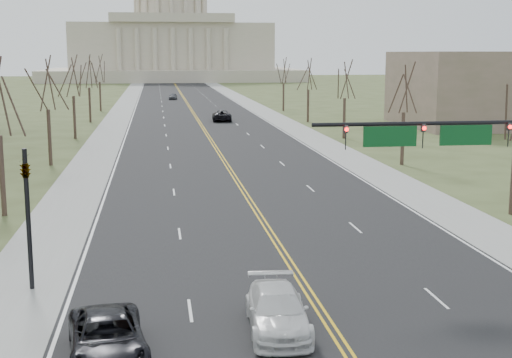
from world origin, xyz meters
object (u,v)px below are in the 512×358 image
object	(u,v)px
car_sb_outer_lead	(107,338)
car_far_sb	(173,96)
signal_left	(27,203)
car_sb_inner_second	(277,311)
signal_mast	(464,146)
car_far_nb	(222,116)

from	to	relation	value
car_sb_outer_lead	car_far_sb	size ratio (longest dim) A/B	1.29
signal_left	car_sb_inner_second	distance (m)	11.61
signal_mast	car_sb_inner_second	distance (m)	12.23
signal_mast	car_far_nb	distance (m)	74.01
signal_left	car_far_nb	xyz separation A→B (m)	(14.86, 73.73, -2.91)
car_sb_outer_lead	car_far_sb	xyz separation A→B (m)	(5.37, 131.14, -0.04)
car_sb_inner_second	signal_left	bearing A→B (deg)	151.15
car_far_nb	car_far_sb	xyz separation A→B (m)	(-5.86, 49.82, -0.10)
signal_mast	car_far_nb	bearing A→B (deg)	93.17
car_sb_outer_lead	car_sb_inner_second	world-z (taller)	car_sb_inner_second
car_sb_outer_lead	car_far_nb	world-z (taller)	car_far_nb
car_sb_inner_second	car_far_sb	bearing A→B (deg)	93.47
signal_mast	signal_left	distance (m)	19.06
signal_left	car_far_nb	bearing A→B (deg)	78.61
signal_left	car_sb_inner_second	bearing A→B (deg)	-32.09
signal_left	car_sb_outer_lead	world-z (taller)	signal_left
signal_mast	car_sb_outer_lead	bearing A→B (deg)	-153.66
car_sb_inner_second	car_far_nb	distance (m)	79.87
car_far_nb	car_far_sb	world-z (taller)	car_far_nb
signal_mast	car_sb_outer_lead	xyz separation A→B (m)	(-15.32, -7.58, -5.02)
car_sb_outer_lead	car_far_nb	size ratio (longest dim) A/B	0.91
signal_mast	signal_left	bearing A→B (deg)	180.00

